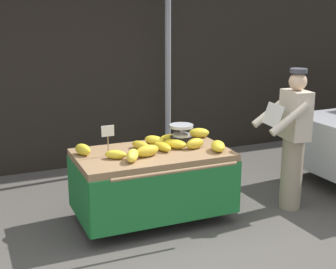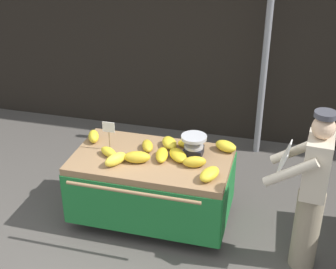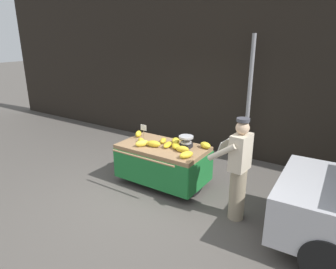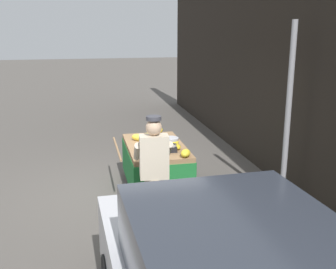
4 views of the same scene
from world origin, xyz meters
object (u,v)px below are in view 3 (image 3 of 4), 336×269
banana_bunch_10 (176,146)px  banana_bunch_8 (205,145)px  banana_bunch_4 (168,145)px  vendor_person (238,169)px  banana_bunch_3 (141,141)px  banana_bunch_6 (186,155)px  banana_bunch_5 (154,144)px  banana_bunch_2 (142,143)px  weighing_scale (186,142)px  banana_bunch_1 (138,134)px  banana_bunch_9 (182,149)px  banana_bunch_0 (163,141)px  banana_cart (163,156)px  price_sign (144,129)px  banana_bunch_7 (185,142)px  street_pole (249,102)px  banana_bunch_11 (176,141)px

banana_bunch_10 → banana_bunch_8: bearing=34.0°
banana_bunch_4 → vendor_person: vendor_person is taller
banana_bunch_3 → vendor_person: vendor_person is taller
banana_bunch_6 → banana_bunch_5: bearing=171.3°
banana_bunch_2 → banana_bunch_6: size_ratio=0.99×
weighing_scale → banana_bunch_1: bearing=179.4°
banana_bunch_9 → banana_bunch_10: bearing=152.4°
banana_bunch_3 → banana_bunch_9: size_ratio=0.95×
banana_bunch_5 → vendor_person: bearing=-5.7°
weighing_scale → banana_bunch_0: 0.53m
banana_cart → price_sign: 0.69m
banana_bunch_2 → banana_bunch_0: bearing=59.7°
banana_bunch_0 → vendor_person: 1.82m
price_sign → banana_bunch_7: price_sign is taller
banana_bunch_7 → banana_bunch_10: size_ratio=0.75×
banana_bunch_2 → banana_bunch_6: banana_bunch_2 is taller
banana_bunch_2 → banana_bunch_3: size_ratio=1.18×
banana_bunch_7 → banana_bunch_4: bearing=-124.1°
banana_bunch_1 → banana_bunch_10: banana_bunch_1 is taller
banana_bunch_2 → banana_bunch_7: (0.65, 0.55, -0.02)m
weighing_scale → banana_bunch_5: 0.63m
banana_bunch_5 → banana_bunch_10: size_ratio=0.97×
banana_cart → banana_bunch_9: 0.57m
street_pole → banana_bunch_1: bearing=-135.1°
banana_bunch_0 → banana_bunch_1: bearing=177.5°
price_sign → banana_bunch_9: size_ratio=1.38×
price_sign → banana_bunch_11: bearing=20.2°
banana_cart → price_sign: size_ratio=5.11×
banana_bunch_9 → banana_bunch_11: banana_bunch_9 is taller
banana_bunch_9 → banana_bunch_11: bearing=136.2°
banana_bunch_1 → banana_bunch_5: 0.71m
price_sign → banana_bunch_6: 1.24m
banana_bunch_0 → banana_bunch_8: (0.85, 0.20, 0.01)m
banana_bunch_1 → banana_bunch_8: size_ratio=0.90×
banana_bunch_7 → banana_bunch_11: size_ratio=0.82×
street_pole → banana_bunch_11: 1.96m
banana_bunch_5 → banana_bunch_8: banana_bunch_5 is taller
banana_bunch_1 → banana_bunch_10: bearing=-8.1°
banana_bunch_5 → vendor_person: 1.79m
banana_bunch_1 → vendor_person: bearing=-11.7°
banana_bunch_2 → banana_bunch_9: size_ratio=1.12×
banana_bunch_3 → banana_cart: bearing=11.6°
banana_bunch_8 → weighing_scale: bearing=-151.0°
banana_bunch_8 → banana_bunch_11: 0.63m
banana_bunch_6 → banana_bunch_10: banana_bunch_6 is taller
banana_bunch_10 → banana_bunch_4: bearing=-169.0°
banana_bunch_3 → banana_bunch_5: 0.35m
street_pole → vendor_person: (0.66, -2.25, -0.59)m
banana_bunch_5 → price_sign: bearing=154.1°
weighing_scale → banana_bunch_4: weighing_scale is taller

